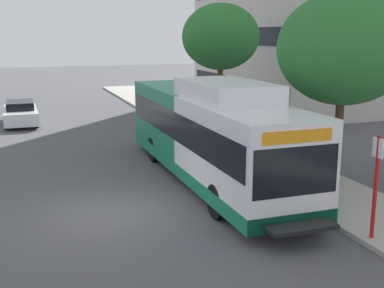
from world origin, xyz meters
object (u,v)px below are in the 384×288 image
at_px(transit_bus, 210,134).
at_px(bus_stop_sign_pole, 376,179).
at_px(parked_car_far_lane, 20,113).
at_px(street_tree_mid_block, 221,37).
at_px(street_tree_near_stop, 344,49).

height_order(transit_bus, bus_stop_sign_pole, transit_bus).
relative_size(bus_stop_sign_pole, parked_car_far_lane, 0.58).
height_order(transit_bus, street_tree_mid_block, street_tree_mid_block).
distance_m(street_tree_near_stop, street_tree_mid_block, 9.98).
relative_size(street_tree_near_stop, parked_car_far_lane, 1.41).
distance_m(bus_stop_sign_pole, street_tree_mid_block, 14.91).
bearing_deg(parked_car_far_lane, street_tree_mid_block, -31.31).
bearing_deg(street_tree_near_stop, transit_bus, 153.97).
height_order(street_tree_near_stop, parked_car_far_lane, street_tree_near_stop).
distance_m(transit_bus, bus_stop_sign_pole, 6.62).
xyz_separation_m(transit_bus, bus_stop_sign_pole, (1.85, -6.36, -0.05)).
distance_m(transit_bus, street_tree_mid_block, 9.46).
bearing_deg(street_tree_mid_block, transit_bus, -114.97).
relative_size(street_tree_mid_block, parked_car_far_lane, 1.44).
distance_m(bus_stop_sign_pole, parked_car_far_lane, 21.95).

